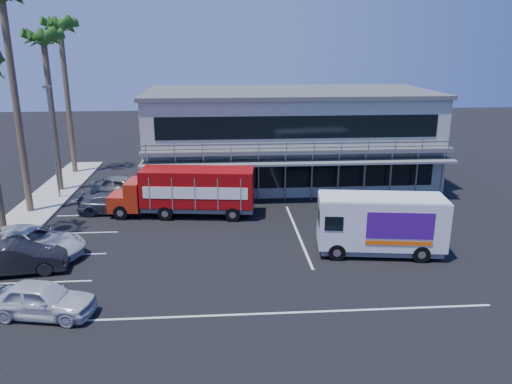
{
  "coord_description": "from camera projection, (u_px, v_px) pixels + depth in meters",
  "views": [
    {
      "loc": [
        -2.5,
        -24.46,
        10.91
      ],
      "look_at": [
        -0.42,
        4.08,
        2.3
      ],
      "focal_mm": 35.0,
      "sensor_mm": 36.0,
      "label": 1
    }
  ],
  "objects": [
    {
      "name": "palm_f",
      "position": [
        61.0,
        35.0,
        39.98
      ],
      "size": [
        2.8,
        2.8,
        13.25
      ],
      "color": "brown",
      "rests_on": "ground"
    },
    {
      "name": "parked_car_c",
      "position": [
        33.0,
        242.0,
        26.34
      ],
      "size": [
        6.16,
        4.24,
        1.56
      ],
      "primitive_type": "imported",
      "rotation": [
        0.0,
        0.0,
        1.25
      ],
      "color": "silver",
      "rests_on": "ground"
    },
    {
      "name": "palm_d",
      "position": [
        3.0,
        9.0,
        29.56
      ],
      "size": [
        2.8,
        2.8,
        14.75
      ],
      "color": "brown",
      "rests_on": "ground"
    },
    {
      "name": "parked_car_d",
      "position": [
        113.0,
        203.0,
        33.06
      ],
      "size": [
        4.56,
        1.9,
        1.32
      ],
      "primitive_type": "imported",
      "rotation": [
        0.0,
        0.0,
        1.56
      ],
      "color": "#333845",
      "rests_on": "ground"
    },
    {
      "name": "ground",
      "position": [
        269.0,
        255.0,
        26.67
      ],
      "size": [
        120.0,
        120.0,
        0.0
      ],
      "primitive_type": "plane",
      "color": "black",
      "rests_on": "ground"
    },
    {
      "name": "white_van",
      "position": [
        381.0,
        224.0,
        26.36
      ],
      "size": [
        6.82,
        3.1,
        3.21
      ],
      "rotation": [
        0.0,
        0.0,
        -0.13
      ],
      "color": "silver",
      "rests_on": "ground"
    },
    {
      "name": "light_pole_far",
      "position": [
        53.0,
        138.0,
        34.89
      ],
      "size": [
        0.5,
        0.25,
        8.09
      ],
      "color": "gray",
      "rests_on": "ground"
    },
    {
      "name": "curb_strip",
      "position": [
        23.0,
        222.0,
        31.33
      ],
      "size": [
        3.0,
        32.0,
        0.16
      ],
      "primitive_type": "cube",
      "color": "#A5A399",
      "rests_on": "ground"
    },
    {
      "name": "red_truck",
      "position": [
        188.0,
        190.0,
        32.24
      ],
      "size": [
        9.53,
        3.31,
        3.14
      ],
      "rotation": [
        0.0,
        0.0,
        -0.12
      ],
      "color": "#B4230E",
      "rests_on": "ground"
    },
    {
      "name": "parked_car_a",
      "position": [
        42.0,
        299.0,
        20.54
      ],
      "size": [
        4.66,
        2.57,
        1.5
      ],
      "primitive_type": "imported",
      "rotation": [
        0.0,
        0.0,
        1.38
      ],
      "color": "silver",
      "rests_on": "ground"
    },
    {
      "name": "building",
      "position": [
        288.0,
        136.0,
        40.1
      ],
      "size": [
        22.4,
        12.0,
        7.3
      ],
      "color": "#9CA496",
      "rests_on": "ground"
    },
    {
      "name": "palm_e",
      "position": [
        44.0,
        47.0,
        35.02
      ],
      "size": [
        2.8,
        2.8,
        12.25
      ],
      "color": "brown",
      "rests_on": "ground"
    },
    {
      "name": "parked_car_b",
      "position": [
        18.0,
        258.0,
        24.43
      ],
      "size": [
        4.82,
        2.19,
        1.53
      ],
      "primitive_type": "imported",
      "rotation": [
        0.0,
        0.0,
        1.7
      ],
      "color": "black",
      "rests_on": "ground"
    },
    {
      "name": "parked_car_e",
      "position": [
        124.0,
        187.0,
        36.08
      ],
      "size": [
        5.27,
        3.67,
        1.67
      ],
      "primitive_type": "imported",
      "rotation": [
        0.0,
        0.0,
        1.18
      ],
      "color": "slate",
      "rests_on": "ground"
    }
  ]
}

